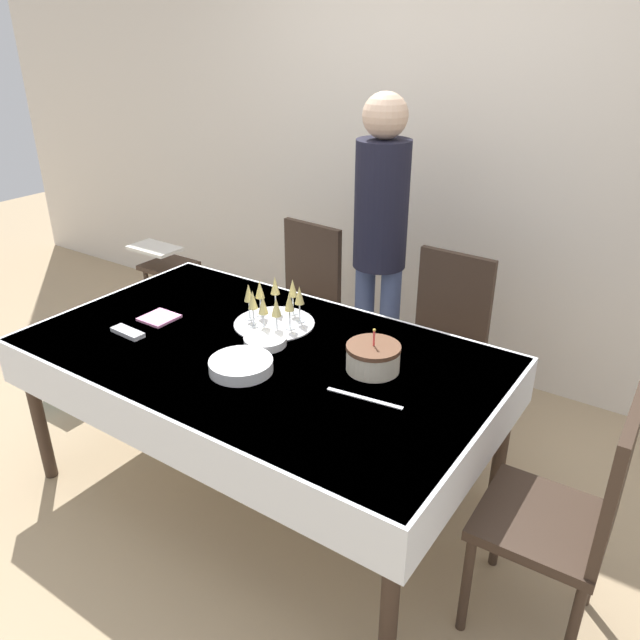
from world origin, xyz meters
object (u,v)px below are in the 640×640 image
Objects in this scene: person_standing at (380,228)px; gift_bag at (64,373)px; birthday_cake at (373,358)px; dining_chair_right_end at (571,512)px; champagne_tray at (274,306)px; high_chair at (168,276)px; plate_stack_dessert at (265,341)px; dining_chair_far_left at (301,300)px; plate_stack_main at (241,366)px; dining_chair_far_right at (441,340)px.

person_standing is 5.28× the size of gift_bag.
dining_chair_right_end is at bearing -7.90° from birthday_cake.
champagne_tray reaches higher than high_chair.
plate_stack_dessert is (0.09, -0.18, -0.07)m from champagne_tray.
dining_chair_far_left is 0.82m from champagne_tray.
champagne_tray is (-0.59, 0.11, 0.03)m from birthday_cake.
person_standing reaches higher than gift_bag.
plate_stack_main reaches higher than high_chair.
birthday_cake reaches higher than plate_stack_main.
plate_stack_dessert is at bearing -117.66° from dining_chair_far_right.
champagne_tray is at bearing -128.92° from dining_chair_far_right.
dining_chair_far_right is 2.18m from gift_bag.
dining_chair_far_right is at bearing 25.82° from gift_bag.
gift_bag is (-1.04, -0.93, -0.38)m from dining_chair_far_left.
high_chair is at bearing -176.35° from dining_chair_far_left.
plate_stack_main is at bearing -74.17° from plate_stack_dessert.
birthday_cake is 0.31× the size of high_chair.
champagne_tray is 0.22× the size of person_standing.
champagne_tray is 1.45× the size of plate_stack_main.
dining_chair_far_right is at bearing 134.10° from dining_chair_right_end.
high_chair is at bearing -174.46° from person_standing.
plate_stack_main is 0.24m from plate_stack_dessert.
dining_chair_far_left is 1.38× the size of high_chair.
dining_chair_far_right is 0.57× the size of person_standing.
dining_chair_right_end reaches higher than champagne_tray.
gift_bag is (-1.54, 0.16, -0.62)m from plate_stack_main.
dining_chair_far_left reaches higher than birthday_cake.
gift_bag is (-1.97, -0.15, -0.65)m from birthday_cake.
plate_stack_dessert is (-0.45, -0.86, 0.23)m from dining_chair_far_right.
plate_stack_dessert is 0.98m from person_standing.
plate_stack_dessert is 0.11× the size of person_standing.
champagne_tray is 1.14× the size of gift_bag.
dining_chair_far_left is at bearing 139.67° from birthday_cake.
person_standing is 2.42× the size of high_chair.
dining_chair_far_right is at bearing 62.34° from plate_stack_dessert.
dining_chair_right_end reaches higher than plate_stack_dessert.
birthday_cake is at bearing -20.05° from high_chair.
dining_chair_right_end is at bearing -37.10° from person_standing.
dining_chair_far_left reaches higher than champagne_tray.
person_standing is at bearing 118.17° from birthday_cake.
plate_stack_dessert is at bearing 105.83° from plate_stack_main.
dining_chair_right_end reaches higher than gift_bag.
person_standing is at bearing 169.39° from dining_chair_far_right.
birthday_cake is at bearing -10.80° from champagne_tray.
plate_stack_dessert is at bearing 178.14° from dining_chair_right_end.
plate_stack_main is at bearing -33.46° from high_chair.
birthday_cake reaches higher than gift_bag.
champagne_tray is at bearing 10.53° from gift_bag.
champagne_tray is at bearing -63.17° from dining_chair_far_left.
high_chair is (-1.05, -0.07, -0.06)m from dining_chair_far_left.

